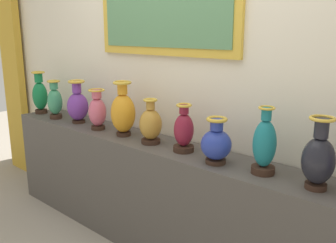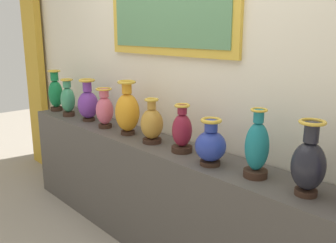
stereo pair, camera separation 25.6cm
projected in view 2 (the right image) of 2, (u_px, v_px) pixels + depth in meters
The scene contains 13 objects.
display_shelf at pixel (168, 201), 2.70m from camera, with size 3.50×0.39×0.85m, color #4C4742.
back_wall at pixel (194, 42), 2.60m from camera, with size 5.86×0.14×3.11m.
curtain_gold at pixel (36, 80), 4.45m from camera, with size 0.37×0.08×2.13m, color gold.
vase_emerald at pixel (56, 93), 3.72m from camera, with size 0.14×0.14×0.41m.
vase_jade at pixel (68, 99), 3.49m from camera, with size 0.14×0.14×0.36m.
vase_violet at pixel (88, 103), 3.30m from camera, with size 0.18×0.18×0.38m.
vase_rose at pixel (105, 109), 3.06m from camera, with size 0.15×0.15×0.34m.
vase_amber at pixel (127, 111), 2.85m from camera, with size 0.19×0.19×0.43m.
vase_ochre at pixel (152, 124), 2.65m from camera, with size 0.16×0.16×0.33m.
vase_burgundy at pixel (182, 131), 2.45m from camera, with size 0.14×0.14×0.33m.
vase_cobalt at pixel (211, 145), 2.21m from camera, with size 0.19×0.19×0.29m.
vase_teal at pixel (257, 148), 2.02m from camera, with size 0.13×0.13×0.39m.
vase_onyx at pixel (308, 164), 1.79m from camera, with size 0.17×0.17×0.38m.
Camera 2 is at (1.84, -1.67, 1.64)m, focal length 39.36 mm.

